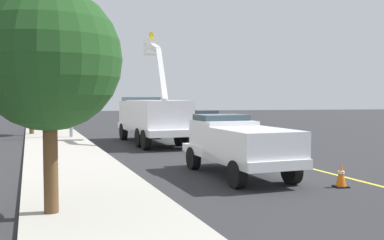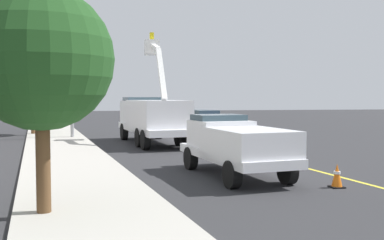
{
  "view_description": "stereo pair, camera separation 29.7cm",
  "coord_description": "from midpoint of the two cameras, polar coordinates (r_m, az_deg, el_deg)",
  "views": [
    {
      "loc": [
        -26.33,
        5.48,
        2.72
      ],
      "look_at": [
        -1.65,
        1.05,
        1.4
      ],
      "focal_mm": 41.49,
      "sensor_mm": 36.0,
      "label": 1
    },
    {
      "loc": [
        -26.38,
        5.19,
        2.72
      ],
      "look_at": [
        -1.65,
        1.05,
        1.4
      ],
      "focal_mm": 41.49,
      "sensor_mm": 36.0,
      "label": 2
    }
  ],
  "objects": [
    {
      "name": "sidewalk_far_side",
      "position": [
        25.2,
        -16.27,
        -3.17
      ],
      "size": [
        59.7,
        14.05,
        0.12
      ],
      "primitive_type": "cube",
      "rotation": [
        0.0,
        0.0,
        0.18
      ],
      "color": "#B2ADA3",
      "rests_on": "ground"
    },
    {
      "name": "traffic_signal_mast",
      "position": [
        28.18,
        -14.69,
        8.35
      ],
      "size": [
        5.05,
        1.15,
        7.7
      ],
      "color": "gray",
      "rests_on": "ground"
    },
    {
      "name": "traffic_cone_mid_rear",
      "position": [
        24.35,
        1.58,
        -2.54
      ],
      "size": [
        0.4,
        0.4,
        0.74
      ],
      "color": "black",
      "rests_on": "ground"
    },
    {
      "name": "service_pickup_truck",
      "position": [
        15.2,
        6.12,
        -3.06
      ],
      "size": [
        5.88,
        3.05,
        2.06
      ],
      "color": "white",
      "rests_on": "ground"
    },
    {
      "name": "street_tree_left",
      "position": [
        10.41,
        -18.02,
        7.42
      ],
      "size": [
        3.22,
        3.22,
        5.17
      ],
      "color": "brown",
      "rests_on": "ground"
    },
    {
      "name": "ground",
      "position": [
        27.03,
        1.93,
        -2.76
      ],
      "size": [
        120.0,
        120.0,
        0.0
      ],
      "primitive_type": "plane",
      "color": "#2D2D30"
    },
    {
      "name": "traffic_cone_trailing",
      "position": [
        30.55,
        -2.96,
        -1.3
      ],
      "size": [
        0.4,
        0.4,
        0.86
      ],
      "color": "black",
      "rests_on": "ground"
    },
    {
      "name": "traffic_cone_leading",
      "position": [
        14.1,
        18.72,
        -6.8
      ],
      "size": [
        0.4,
        0.4,
        0.73
      ],
      "color": "black",
      "rests_on": "ground"
    },
    {
      "name": "street_tree_right",
      "position": [
        33.08,
        -19.59,
        5.04
      ],
      "size": [
        3.53,
        3.53,
        5.77
      ],
      "color": "brown",
      "rests_on": "ground"
    },
    {
      "name": "lane_centre_stripe",
      "position": [
        27.03,
        1.93,
        -2.75
      ],
      "size": [
        49.26,
        8.91,
        0.01
      ],
      "primitive_type": "cube",
      "rotation": [
        0.0,
        0.0,
        0.18
      ],
      "color": "yellow",
      "rests_on": "ground"
    },
    {
      "name": "passing_minivan",
      "position": [
        34.74,
        1.54,
        0.13
      ],
      "size": [
        5.06,
        2.71,
        1.69
      ],
      "color": "navy",
      "rests_on": "ground"
    },
    {
      "name": "traffic_cone_mid_front",
      "position": [
        19.13,
        7.42,
        -3.94
      ],
      "size": [
        0.4,
        0.4,
        0.84
      ],
      "color": "black",
      "rests_on": "ground"
    },
    {
      "name": "utility_bucket_truck",
      "position": [
        25.84,
        -4.83,
        0.53
      ],
      "size": [
        8.51,
        3.9,
        6.64
      ],
      "color": "white",
      "rests_on": "ground"
    }
  ]
}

